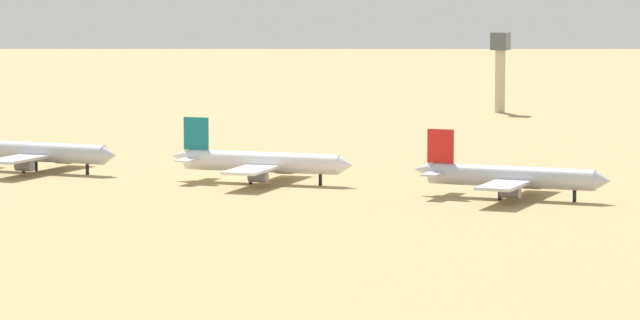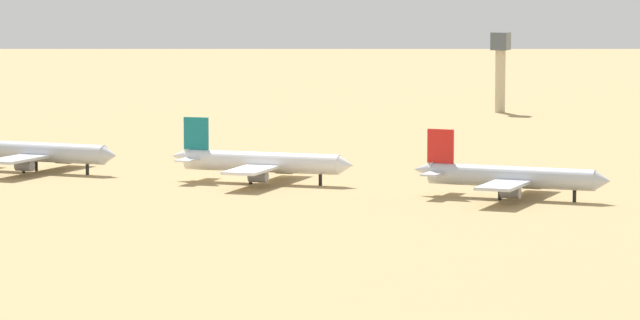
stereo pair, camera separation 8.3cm
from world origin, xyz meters
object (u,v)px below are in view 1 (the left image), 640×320
at_px(parked_jet_teal_4, 260,162).
at_px(parked_jet_red_5, 509,177).
at_px(parked_jet_red_3, 34,152).
at_px(control_tower, 500,64).

xyz_separation_m(parked_jet_teal_4, parked_jet_red_5, (55.48, -4.89, -0.10)).
height_order(parked_jet_red_3, control_tower, control_tower).
height_order(parked_jet_red_3, parked_jet_teal_4, parked_jet_red_3).
bearing_deg(control_tower, parked_jet_teal_4, -88.11).
distance_m(parked_jet_red_3, parked_jet_teal_4, 54.47).
bearing_deg(parked_jet_teal_4, control_tower, 88.23).
height_order(parked_jet_teal_4, control_tower, control_tower).
bearing_deg(parked_jet_teal_4, parked_jet_red_3, 176.83).
relative_size(parked_jet_red_5, control_tower, 1.59).
bearing_deg(parked_jet_red_3, control_tower, 77.09).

